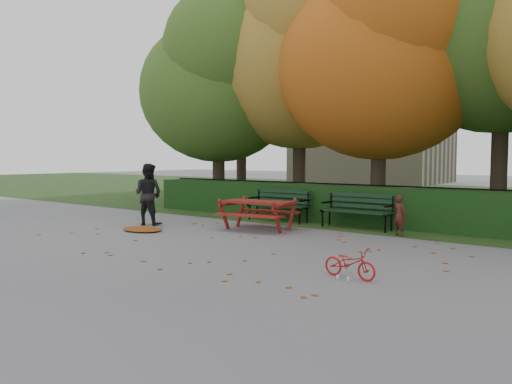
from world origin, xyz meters
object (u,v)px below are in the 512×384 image
Objects in this scene: tree_a at (220,79)px; tree_c at (388,49)px; tree_f at (244,66)px; child at (400,215)px; bench_left at (279,202)px; adult at (148,194)px; bench_right at (358,208)px; bicycle at (350,263)px; tree_b at (305,49)px; picnic_table at (258,207)px.

tree_a is 6.04m from tree_c.
tree_f is 9.79× the size of child.
adult is at bearing -129.16° from bench_left.
bicycle is (2.25, -4.76, -0.30)m from bench_right.
bench_left is (5.83, -5.54, -5.17)m from tree_f.
tree_b is 4.72× the size of picnic_table.
tree_c reaches higher than adult.
bench_left is at bearing 13.62° from child.
tree_c is 5.38m from child.
picnic_table is at bearing -70.23° from tree_b.
adult reaches higher than picnic_table.
tree_b reaches higher than tree_c.
child reaches higher than bench_right.
tree_f is (-4.69, 2.49, 0.29)m from tree_b.
tree_c is 8.66m from tree_f.
picnic_table is at bearing -48.58° from tree_f.
bench_right is (8.23, -5.54, -5.17)m from tree_f.
adult reaches higher than bench_right.
child is 1.10× the size of bicycle.
child is at bearing -32.39° from tree_f.
adult reaches higher than bicycle.
bench_left is 1.81m from picnic_table.
bench_right is at bearing -40.67° from tree_b.
adult is 7.21m from bicycle.
tree_a reaches higher than picnic_table.
tree_c is 6.04m from picnic_table.
tree_a reaches higher than child.
tree_c reaches higher than bench_right.
tree_f is at bearing 136.49° from bench_left.
tree_f is at bearing -11.03° from child.
bicycle is (6.91, -1.98, -0.59)m from adult.
tree_f reaches higher than adult.
tree_b is 11.01m from bicycle.
picnic_table is at bearing -71.69° from bench_left.
bench_left is at bearing -25.76° from tree_a.
tree_a is at bearing 154.24° from bench_left.
tree_c is at bearing 46.64° from bench_left.
bicycle is (10.48, -10.30, -5.47)m from tree_f.
tree_b is 10.30× the size of bicycle.
picnic_table is 1.15× the size of adult.
tree_b is at bearing -14.92° from child.
tree_c reaches higher than tree_a.
child reaches higher than bicycle.
tree_c reaches higher than child.
bicycle is at bearing -45.80° from picnic_table.
bicycle is (8.53, -6.64, -4.30)m from tree_a.
adult is (-2.26, -2.78, 0.29)m from bench_left.
bicycle is at bearing 147.19° from adult.
tree_a is 8.91m from child.
tree_b is 3.42m from tree_c.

